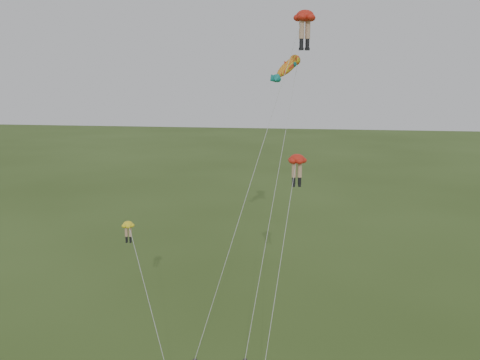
# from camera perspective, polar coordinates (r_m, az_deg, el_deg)

# --- Properties ---
(ground) EXTENTS (300.00, 300.00, 0.00)m
(ground) POSITION_cam_1_polar(r_m,az_deg,el_deg) (36.86, -2.18, -18.67)
(ground) COLOR #334819
(ground) RESTS_ON ground
(legs_kite_red_high) EXTENTS (7.58, 9.97, 22.81)m
(legs_kite_red_high) POSITION_cam_1_polar(r_m,az_deg,el_deg) (39.50, 6.81, 16.34)
(legs_kite_red_high) COLOR red
(legs_kite_red_high) RESTS_ON ground
(legs_kite_red_mid) EXTENTS (2.42, 8.52, 13.13)m
(legs_kite_red_mid) POSITION_cam_1_polar(r_m,az_deg,el_deg) (35.89, 6.03, 1.57)
(legs_kite_red_mid) COLOR red
(legs_kite_red_mid) RESTS_ON ground
(legs_kite_yellow) EXTENTS (5.72, 8.14, 8.26)m
(legs_kite_yellow) POSITION_cam_1_polar(r_m,az_deg,el_deg) (38.06, -11.65, -5.60)
(legs_kite_yellow) COLOR yellow
(legs_kite_yellow) RESTS_ON ground
(fish_kite) EXTENTS (3.22, 12.78, 20.08)m
(fish_kite) POSITION_cam_1_polar(r_m,az_deg,el_deg) (42.49, 5.15, 11.81)
(fish_kite) COLOR yellow
(fish_kite) RESTS_ON ground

